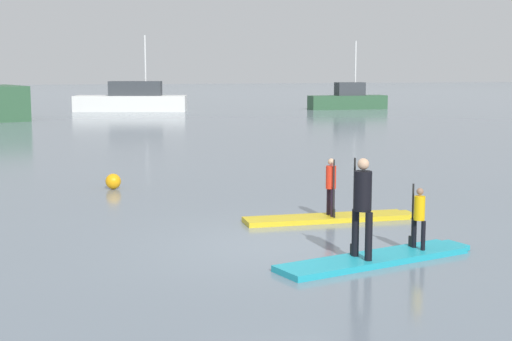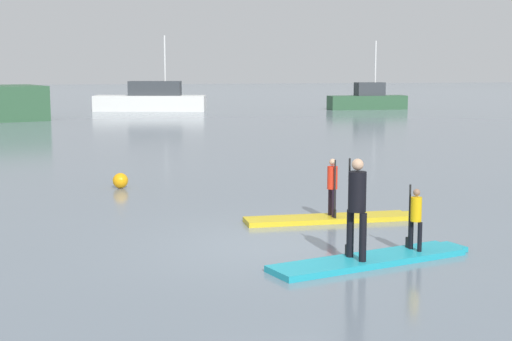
% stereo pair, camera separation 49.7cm
% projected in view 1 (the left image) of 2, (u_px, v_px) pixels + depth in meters
% --- Properties ---
extents(ground_plane, '(240.00, 240.00, 0.00)m').
position_uv_depth(ground_plane, '(274.00, 246.00, 13.23)').
color(ground_plane, slate).
extents(paddleboard_near, '(3.57, 0.68, 0.10)m').
position_uv_depth(paddleboard_near, '(330.00, 218.00, 15.42)').
color(paddleboard_near, gold).
rests_on(paddleboard_near, ground).
extents(paddler_child_solo, '(0.21, 0.41, 1.18)m').
position_uv_depth(paddler_child_solo, '(331.00, 184.00, 15.31)').
color(paddler_child_solo, black).
rests_on(paddler_child_solo, paddleboard_near).
extents(paddleboard_far, '(3.64, 1.73, 0.10)m').
position_uv_depth(paddleboard_far, '(378.00, 258.00, 12.18)').
color(paddleboard_far, '#1E9EB2').
rests_on(paddleboard_far, ground).
extents(paddler_adult, '(0.35, 0.49, 1.60)m').
position_uv_depth(paddler_adult, '(362.00, 201.00, 11.88)').
color(paddler_adult, black).
rests_on(paddler_adult, paddleboard_far).
extents(paddler_child_front, '(0.23, 0.36, 1.08)m').
position_uv_depth(paddler_child_front, '(419.00, 215.00, 12.55)').
color(paddler_child_front, black).
rests_on(paddler_child_front, paddleboard_far).
extents(fishing_boat_green_midground, '(5.72, 1.51, 4.91)m').
position_uv_depth(fishing_boat_green_midground, '(348.00, 99.00, 54.86)').
color(fishing_boat_green_midground, '#2D5638').
rests_on(fishing_boat_green_midground, ground).
extents(motor_boat_small_navy, '(7.93, 3.67, 5.20)m').
position_uv_depth(motor_boat_small_navy, '(132.00, 100.00, 52.38)').
color(motor_boat_small_navy, silver).
rests_on(motor_boat_small_navy, ground).
extents(mooring_buoy_near, '(0.40, 0.40, 0.40)m').
position_uv_depth(mooring_buoy_near, '(113.00, 181.00, 19.34)').
color(mooring_buoy_near, orange).
rests_on(mooring_buoy_near, ground).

